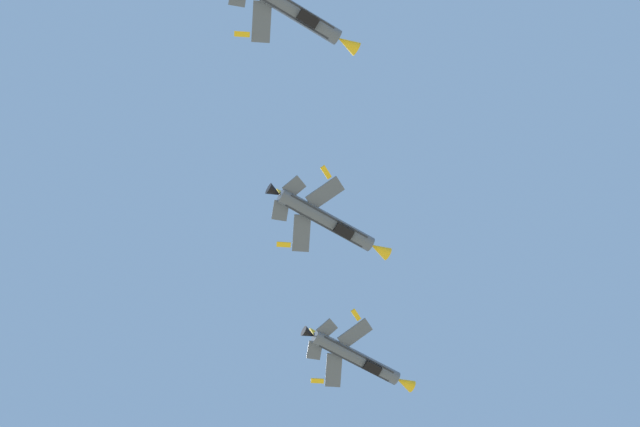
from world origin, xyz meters
TOP-DOWN VIEW (x-y plane):
  - fighter_jet_lead at (21.24, 62.26)m, footprint 15.77×9.90m
  - fighter_jet_left_wing at (11.65, 44.44)m, footprint 15.77×10.00m
  - fighter_jet_right_wing at (0.66, 22.84)m, footprint 15.77×9.97m

SIDE VIEW (x-z plane):
  - fighter_jet_left_wing at x=11.65m, z-range 99.65..104.34m
  - fighter_jet_lead at x=21.24m, z-range 101.00..105.83m
  - fighter_jet_right_wing at x=0.66m, z-range 101.11..105.85m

